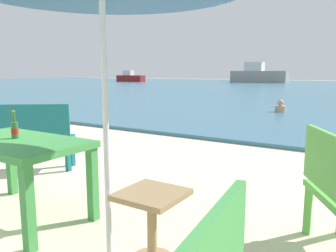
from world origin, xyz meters
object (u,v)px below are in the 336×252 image
Objects in this scene: swimmer_person at (280,107)px; boat_tanker at (258,75)px; picnic_table_green at (16,151)px; bench_teal_center at (28,133)px; beer_bottle_amber at (15,129)px; side_table_wood at (152,217)px; boat_barge at (130,78)px.

swimmer_person is 32.77m from boat_tanker.
picnic_table_green is 41.83m from boat_tanker.
beer_bottle_amber is at bearing -38.60° from bench_teal_center.
boat_tanker is at bearing 106.60° from side_table_wood.
picnic_table_green is 1.19× the size of bench_teal_center.
boat_barge is (-25.10, 33.45, 0.08)m from bench_teal_center.
boat_barge reaches higher than side_table_wood.
beer_bottle_amber is 0.49× the size of side_table_wood.
bench_teal_center is 41.82m from boat_barge.
swimmer_person is (0.06, 9.48, -0.41)m from picnic_table_green.
picnic_table_green reaches higher than side_table_wood.
beer_bottle_amber is 1.66m from side_table_wood.
boat_tanker is (-9.25, 39.46, 0.45)m from bench_teal_center.
bench_teal_center is at bearing -76.81° from boat_tanker.
bench_teal_center is 0.17× the size of boat_tanker.
bench_teal_center is (-2.80, 0.97, 0.19)m from side_table_wood.
side_table_wood is at bearing -50.97° from boat_barge.
bench_teal_center reaches higher than side_table_wood.
swimmer_person is (-1.46, 9.43, -0.11)m from side_table_wood.
side_table_wood is at bearing 1.89° from picnic_table_green.
picnic_table_green is at bearing -178.11° from side_table_wood.
boat_barge is at bearing 136.61° from swimmer_person.
boat_barge reaches higher than bench_teal_center.
boat_barge is at bearing -159.24° from boat_tanker.
boat_barge is at bearing 127.43° from picnic_table_green.
boat_tanker reaches higher than side_table_wood.
picnic_table_green is at bearing -37.65° from beer_bottle_amber.
side_table_wood is at bearing -81.17° from swimmer_person.
boat_barge is at bearing 127.41° from beer_bottle_amber.
boat_tanker is at bearing 104.52° from beer_bottle_amber.
picnic_table_green is 1.55m from side_table_wood.
picnic_table_green is at bearing -38.56° from bench_teal_center.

